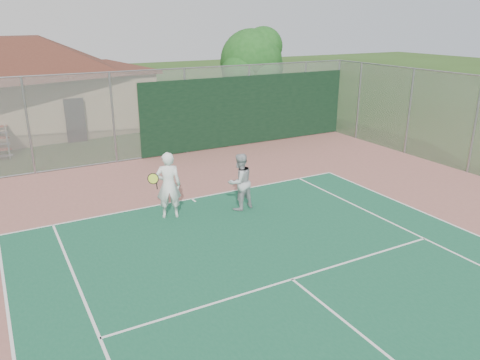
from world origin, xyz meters
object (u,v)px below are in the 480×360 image
object	(u,v)px
clubhouse	(16,75)
player_grey_back	(240,182)
tree	(253,62)
player_white_front	(168,186)

from	to	relation	value
clubhouse	player_grey_back	xyz separation A→B (m)	(4.56, -14.54, -1.91)
player_grey_back	clubhouse	bearing A→B (deg)	-83.09
tree	player_white_front	xyz separation A→B (m)	(-7.91, -8.91, -2.36)
tree	player_white_front	size ratio (longest dim) A/B	2.65
player_white_front	tree	bearing A→B (deg)	-113.51
clubhouse	tree	distance (m)	11.67
player_white_front	player_grey_back	world-z (taller)	player_white_front
clubhouse	player_grey_back	size ratio (longest dim) A/B	7.87
tree	player_white_front	distance (m)	12.15
clubhouse	player_grey_back	world-z (taller)	clubhouse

